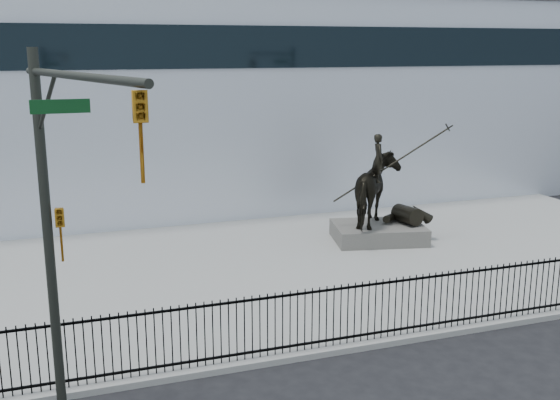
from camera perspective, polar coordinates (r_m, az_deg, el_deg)
name	(u,v)px	position (r m, az deg, el deg)	size (l,w,h in m)	color
ground	(393,369)	(15.27, 9.84, -14.30)	(120.00, 120.00, 0.00)	black
plaza	(287,268)	(21.12, 0.64, -5.96)	(30.00, 12.00, 0.15)	#969693
building	(198,99)	(32.58, -7.18, 8.68)	(44.00, 14.00, 9.00)	silver
picket_fence	(369,310)	(15.89, 7.77, -9.51)	(22.10, 0.10, 1.50)	black
statue_plinth	(378,233)	(23.97, 8.57, -2.82)	(3.19, 2.19, 0.60)	#585550
equestrian_statue	(382,191)	(23.61, 8.84, 0.80)	(4.00, 2.92, 3.46)	black
traffic_signal_left	(62,229)	(11.54, -18.43, -2.42)	(1.52, 4.84, 7.00)	#262823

